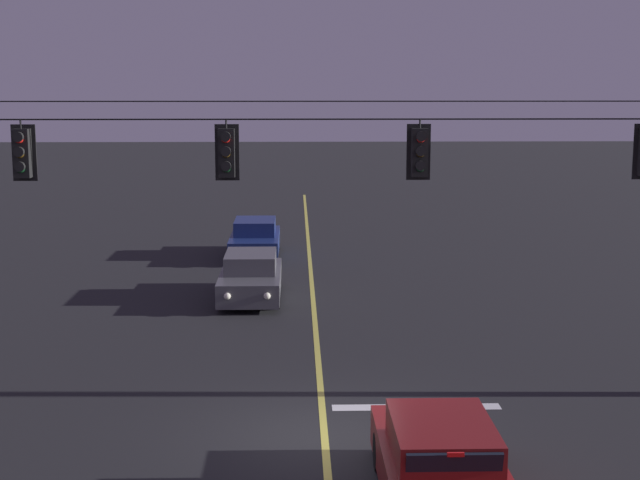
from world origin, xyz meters
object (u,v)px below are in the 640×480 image
traffic_light_left_inner (227,153)px  car_oncoming_lead (251,277)px  car_waiting_near_lane (441,465)px  car_oncoming_trailing (255,239)px  traffic_light_leftmost (22,153)px  traffic_light_centre (420,152)px

traffic_light_left_inner → car_oncoming_lead: size_ratio=0.28×
car_waiting_near_lane → car_oncoming_lead: size_ratio=0.98×
car_oncoming_trailing → car_oncoming_lead: bearing=-88.6°
traffic_light_leftmost → car_oncoming_trailing: traffic_light_leftmost is taller
traffic_light_leftmost → traffic_light_centre: 7.84m
traffic_light_leftmost → car_waiting_near_lane: traffic_light_leftmost is taller
traffic_light_leftmost → car_oncoming_trailing: 17.28m
car_oncoming_lead → car_waiting_near_lane: bearing=-75.9°
car_waiting_near_lane → car_oncoming_trailing: size_ratio=0.98×
car_oncoming_lead → traffic_light_centre: bearing=-67.4°
traffic_light_centre → car_oncoming_trailing: (-4.01, 16.25, -4.44)m
traffic_light_left_inner → traffic_light_centre: 3.83m
traffic_light_leftmost → car_waiting_near_lane: 10.11m
car_waiting_near_lane → traffic_light_left_inner: bearing=125.6°
traffic_light_centre → car_oncoming_trailing: 17.32m
traffic_light_left_inner → car_oncoming_trailing: 16.85m
car_waiting_near_lane → car_oncoming_lead: (-3.58, 14.20, -0.00)m
traffic_light_left_inner → car_oncoming_trailing: traffic_light_left_inner is taller
traffic_light_centre → car_oncoming_lead: 10.92m
traffic_light_left_inner → traffic_light_leftmost: bearing=180.0°
traffic_light_leftmost → traffic_light_left_inner: 4.02m
traffic_light_centre → car_waiting_near_lane: bearing=-93.0°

